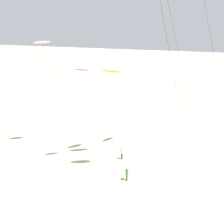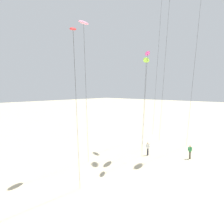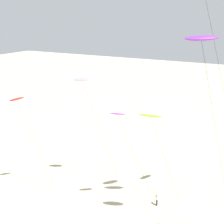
{
  "view_description": "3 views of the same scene",
  "coord_description": "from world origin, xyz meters",
  "px_view_note": "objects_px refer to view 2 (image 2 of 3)",
  "views": [
    {
      "loc": [
        14.42,
        -24.02,
        18.66
      ],
      "look_at": [
        3.49,
        12.93,
        5.5
      ],
      "focal_mm": 46.88,
      "sensor_mm": 36.0,
      "label": 1
    },
    {
      "loc": [
        -25.95,
        -11.71,
        8.98
      ],
      "look_at": [
        -1.47,
        9.71,
        6.07
      ],
      "focal_mm": 48.66,
      "sensor_mm": 36.0,
      "label": 2
    },
    {
      "loc": [
        15.0,
        -19.48,
        22.64
      ],
      "look_at": [
        -0.66,
        10.03,
        11.4
      ],
      "focal_mm": 45.82,
      "sensor_mm": 36.0,
      "label": 3
    }
  ],
  "objects_px": {
    "kite_flyer_nearest": "(190,152)",
    "kite_red": "(73,33)",
    "kite_lime": "(146,61)",
    "kite_magenta": "(147,56)",
    "kite_pink": "(84,24)",
    "kite_flyer_middle": "(148,148)"
  },
  "relations": [
    {
      "from": "kite_red",
      "to": "kite_flyer_middle",
      "type": "xyz_separation_m",
      "value": [
        16.89,
        5.02,
        -11.75
      ]
    },
    {
      "from": "kite_magenta",
      "to": "kite_flyer_nearest",
      "type": "bearing_deg",
      "value": -20.59
    },
    {
      "from": "kite_lime",
      "to": "kite_flyer_middle",
      "type": "distance_m",
      "value": 11.05
    },
    {
      "from": "kite_red",
      "to": "kite_flyer_middle",
      "type": "bearing_deg",
      "value": 16.54
    },
    {
      "from": "kite_red",
      "to": "kite_magenta",
      "type": "relative_size",
      "value": 1.05
    },
    {
      "from": "kite_red",
      "to": "kite_flyer_nearest",
      "type": "xyz_separation_m",
      "value": [
        18.76,
        0.11,
        -11.75
      ]
    },
    {
      "from": "kite_pink",
      "to": "kite_magenta",
      "type": "distance_m",
      "value": 7.81
    },
    {
      "from": "kite_flyer_middle",
      "to": "kite_lime",
      "type": "bearing_deg",
      "value": -159.03
    },
    {
      "from": "kite_flyer_nearest",
      "to": "kite_lime",
      "type": "bearing_deg",
      "value": 124.51
    },
    {
      "from": "kite_flyer_middle",
      "to": "kite_pink",
      "type": "bearing_deg",
      "value": 178.57
    },
    {
      "from": "kite_magenta",
      "to": "kite_lime",
      "type": "bearing_deg",
      "value": 36.58
    },
    {
      "from": "kite_red",
      "to": "kite_flyer_middle",
      "type": "relative_size",
      "value": 7.95
    },
    {
      "from": "kite_lime",
      "to": "kite_magenta",
      "type": "relative_size",
      "value": 0.98
    },
    {
      "from": "kite_pink",
      "to": "kite_flyer_middle",
      "type": "bearing_deg",
      "value": -1.43
    },
    {
      "from": "kite_flyer_nearest",
      "to": "kite_flyer_middle",
      "type": "xyz_separation_m",
      "value": [
        -1.87,
        4.91,
        0.0
      ]
    },
    {
      "from": "kite_flyer_nearest",
      "to": "kite_red",
      "type": "bearing_deg",
      "value": -179.67
    },
    {
      "from": "kite_magenta",
      "to": "kite_pink",
      "type": "bearing_deg",
      "value": 156.41
    },
    {
      "from": "kite_flyer_middle",
      "to": "kite_magenta",
      "type": "bearing_deg",
      "value": -147.41
    },
    {
      "from": "kite_lime",
      "to": "kite_red",
      "type": "bearing_deg",
      "value": -163.8
    },
    {
      "from": "kite_magenta",
      "to": "kite_flyer_nearest",
      "type": "distance_m",
      "value": 12.89
    },
    {
      "from": "kite_pink",
      "to": "kite_red",
      "type": "height_order",
      "value": "kite_pink"
    },
    {
      "from": "kite_flyer_nearest",
      "to": "kite_flyer_middle",
      "type": "distance_m",
      "value": 5.25
    }
  ]
}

